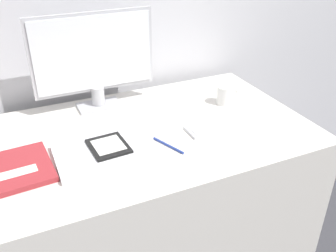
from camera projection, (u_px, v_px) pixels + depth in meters
name	position (u px, v px, depth m)	size (l,w,h in m)	color
desk	(141.00, 205.00, 1.64)	(1.37, 0.78, 0.74)	silver
monitor	(94.00, 59.00, 1.55)	(0.52, 0.11, 0.41)	#B7B7BC
keyboard	(225.00, 124.00, 1.50)	(0.32, 0.10, 0.01)	silver
laptop	(103.00, 153.00, 1.31)	(0.33, 0.24, 0.02)	silver
ereader	(108.00, 146.00, 1.32)	(0.14, 0.16, 0.01)	black
notebook	(18.00, 169.00, 1.23)	(0.23, 0.26, 0.02)	maroon
coffee_mug	(225.00, 95.00, 1.66)	(0.10, 0.07, 0.08)	white
pen	(168.00, 145.00, 1.37)	(0.06, 0.14, 0.01)	navy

